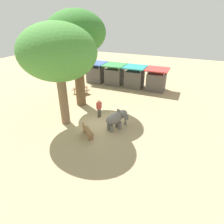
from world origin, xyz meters
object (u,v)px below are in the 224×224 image
(picnic_table_near, at_px, (81,89))
(market_stall_blue, at_px, (96,73))
(shade_tree_main, at_px, (76,35))
(shade_tree_secondary, at_px, (58,53))
(market_stall_teal, at_px, (135,78))
(elephant, at_px, (116,118))
(wooden_bench, at_px, (87,131))
(market_stall_green, at_px, (115,76))
(person_handler, at_px, (99,107))
(market_stall_red, at_px, (156,81))

(picnic_table_near, xyz_separation_m, market_stall_blue, (-0.42, 4.51, 0.55))
(shade_tree_main, height_order, shade_tree_secondary, shade_tree_main)
(picnic_table_near, relative_size, market_stall_teal, 0.78)
(elephant, height_order, picnic_table_near, elephant)
(wooden_bench, bearing_deg, market_stall_green, 143.78)
(person_handler, xyz_separation_m, market_stall_green, (-2.17, 8.55, 0.19))
(person_handler, distance_m, market_stall_teal, 8.56)
(picnic_table_near, height_order, market_stall_teal, market_stall_teal)
(market_stall_green, height_order, market_stall_red, same)
(wooden_bench, height_order, market_stall_red, market_stall_red)
(elephant, relative_size, wooden_bench, 1.45)
(market_stall_red, bearing_deg, picnic_table_near, -148.58)
(market_stall_teal, bearing_deg, market_stall_green, 180.00)
(picnic_table_near, relative_size, market_stall_blue, 0.78)
(market_stall_blue, bearing_deg, market_stall_red, 0.00)
(elephant, bearing_deg, person_handler, 90.75)
(market_stall_green, bearing_deg, shade_tree_main, -95.30)
(person_handler, relative_size, market_stall_red, 0.64)
(wooden_bench, bearing_deg, elephant, 91.59)
(wooden_bench, distance_m, market_stall_blue, 12.70)
(shade_tree_main, height_order, market_stall_blue, shade_tree_main)
(elephant, relative_size, market_stall_blue, 0.76)
(picnic_table_near, bearing_deg, wooden_bench, 58.42)
(market_stall_green, bearing_deg, picnic_table_near, -115.79)
(person_handler, bearing_deg, shade_tree_main, -177.16)
(shade_tree_secondary, distance_m, wooden_bench, 5.81)
(person_handler, bearing_deg, market_stall_teal, 120.53)
(person_handler, height_order, market_stall_teal, market_stall_teal)
(wooden_bench, height_order, picnic_table_near, wooden_bench)
(shade_tree_main, bearing_deg, picnic_table_near, 122.87)
(person_handler, distance_m, picnic_table_near, 5.95)
(market_stall_blue, xyz_separation_m, market_stall_red, (7.80, 0.00, 0.00))
(shade_tree_main, relative_size, wooden_bench, 6.35)
(shade_tree_main, xyz_separation_m, shade_tree_secondary, (0.73, -3.58, -0.86))
(elephant, xyz_separation_m, shade_tree_main, (-4.85, 2.76, 5.54))
(shade_tree_main, relative_size, market_stall_green, 3.34)
(elephant, bearing_deg, market_stall_blue, 64.29)
(shade_tree_main, xyz_separation_m, wooden_bench, (3.34, -4.63, -5.94))
(person_handler, distance_m, shade_tree_secondary, 5.41)
(wooden_bench, height_order, market_stall_teal, market_stall_teal)
(picnic_table_near, bearing_deg, shade_tree_secondary, 44.40)
(market_stall_teal, bearing_deg, wooden_bench, -89.47)
(person_handler, bearing_deg, shade_tree_secondary, -104.02)
(person_handler, xyz_separation_m, shade_tree_secondary, (-2.08, -1.92, 4.61))
(elephant, xyz_separation_m, market_stall_green, (-4.22, 9.65, 0.26))
(elephant, height_order, market_stall_red, market_stall_red)
(elephant, distance_m, person_handler, 2.32)
(wooden_bench, relative_size, market_stall_green, 0.53)
(person_handler, bearing_deg, elephant, 5.08)
(market_stall_blue, relative_size, market_stall_red, 1.00)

